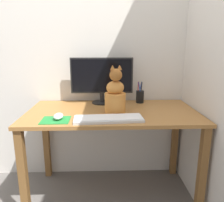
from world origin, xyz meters
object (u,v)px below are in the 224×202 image
Objects in this scene: keyboard at (108,119)px; computer_mouse_left at (58,116)px; monitor at (102,78)px; pen_cup at (140,96)px; cat at (115,95)px.

keyboard is 4.56× the size of computer_mouse_left.
monitor is 0.50m from keyboard.
computer_mouse_left is 0.75m from pen_cup.
cat is (0.05, 0.18, 0.12)m from keyboard.
computer_mouse_left is (-0.33, 0.03, 0.01)m from keyboard.
computer_mouse_left is at bearing 171.34° from keyboard.
cat is at bearing -70.30° from monitor.
cat is (0.38, 0.16, 0.11)m from computer_mouse_left.
pen_cup reaches higher than keyboard.
monitor is at bearing 91.91° from cat.
cat is 0.37m from pen_cup.
monitor reaches higher than keyboard.
pen_cup is at bearing 33.19° from cat.
monitor is at bearing 91.84° from keyboard.
monitor is 1.13× the size of keyboard.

